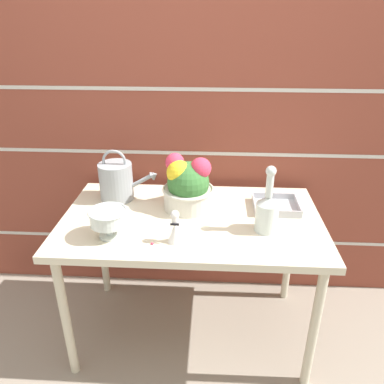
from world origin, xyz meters
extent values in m
plane|color=gray|center=(0.00, 0.00, 0.00)|extent=(12.00, 12.00, 0.00)
cube|color=brown|center=(0.00, 0.47, 1.10)|extent=(3.60, 0.08, 2.20)
cube|color=beige|center=(0.00, 0.43, 0.34)|extent=(3.53, 0.00, 0.02)
cube|color=beige|center=(0.00, 0.43, 0.92)|extent=(3.53, 0.00, 0.02)
cube|color=beige|center=(0.00, 0.43, 1.28)|extent=(3.53, 0.00, 0.02)
cube|color=beige|center=(0.00, 0.00, 0.72)|extent=(1.27, 0.74, 0.04)
cylinder|color=beige|center=(-0.58, -0.31, 0.35)|extent=(0.04, 0.04, 0.70)
cylinder|color=beige|center=(0.58, -0.31, 0.35)|extent=(0.04, 0.04, 0.70)
cylinder|color=beige|center=(-0.58, 0.31, 0.35)|extent=(0.04, 0.04, 0.70)
cylinder|color=beige|center=(0.58, 0.31, 0.35)|extent=(0.04, 0.04, 0.70)
cylinder|color=#93999E|center=(-0.41, 0.18, 0.84)|extent=(0.18, 0.18, 0.20)
cylinder|color=#93999E|center=(-0.27, 0.18, 0.85)|extent=(0.14, 0.02, 0.09)
cone|color=#93999E|center=(-0.20, 0.18, 0.88)|extent=(0.05, 0.05, 0.06)
torus|color=#93999E|center=(-0.41, 0.18, 0.95)|extent=(0.13, 0.01, 0.13)
cylinder|color=silver|center=(-0.36, -0.20, 0.75)|extent=(0.10, 0.10, 0.01)
cylinder|color=silver|center=(-0.36, -0.20, 0.78)|extent=(0.03, 0.03, 0.05)
sphere|color=silver|center=(-0.36, -0.20, 0.78)|extent=(0.04, 0.04, 0.04)
cylinder|color=silver|center=(-0.36, -0.20, 0.84)|extent=(0.16, 0.16, 0.06)
torus|color=silver|center=(-0.36, -0.20, 0.87)|extent=(0.17, 0.17, 0.01)
cylinder|color=beige|center=(-0.02, 0.11, 0.79)|extent=(0.25, 0.25, 0.10)
torus|color=beige|center=(-0.02, 0.11, 0.84)|extent=(0.26, 0.26, 0.01)
sphere|color=#387033|center=(-0.02, 0.11, 0.88)|extent=(0.21, 0.21, 0.21)
sphere|color=yellow|center=(-0.07, 0.09, 0.94)|extent=(0.12, 0.12, 0.12)
sphere|color=#E03856|center=(-0.09, 0.14, 0.97)|extent=(0.09, 0.09, 0.09)
sphere|color=#E03856|center=(0.04, 0.10, 0.96)|extent=(0.10, 0.10, 0.10)
cylinder|color=silver|center=(0.35, -0.10, 0.81)|extent=(0.10, 0.10, 0.14)
cone|color=silver|center=(0.35, -0.10, 0.90)|extent=(0.10, 0.10, 0.04)
cylinder|color=silver|center=(0.35, -0.10, 0.97)|extent=(0.03, 0.03, 0.11)
sphere|color=silver|center=(0.35, -0.10, 1.04)|extent=(0.05, 0.05, 0.05)
cone|color=white|center=(-0.06, -0.22, 0.79)|extent=(0.07, 0.07, 0.10)
cylinder|color=white|center=(-0.06, -0.22, 0.86)|extent=(0.03, 0.03, 0.03)
sphere|color=white|center=(-0.06, -0.22, 0.88)|extent=(0.04, 0.04, 0.04)
cube|color=black|center=(-0.06, -0.24, 0.84)|extent=(0.04, 0.01, 0.01)
cube|color=#B7B7BC|center=(0.43, 0.12, 0.74)|extent=(0.22, 0.20, 0.01)
cube|color=#B7B7BC|center=(0.43, 0.02, 0.76)|extent=(0.22, 0.01, 0.04)
cube|color=#B7B7BC|center=(0.43, 0.22, 0.76)|extent=(0.22, 0.01, 0.04)
cube|color=#B7B7BC|center=(0.32, 0.12, 0.76)|extent=(0.01, 0.20, 0.04)
cube|color=#B7B7BC|center=(0.54, 0.12, 0.76)|extent=(0.01, 0.20, 0.04)
sphere|color=#E03856|center=(-0.16, -0.25, 0.74)|extent=(0.01, 0.01, 0.01)
camera|label=1|loc=(0.10, -1.60, 1.65)|focal=35.00mm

